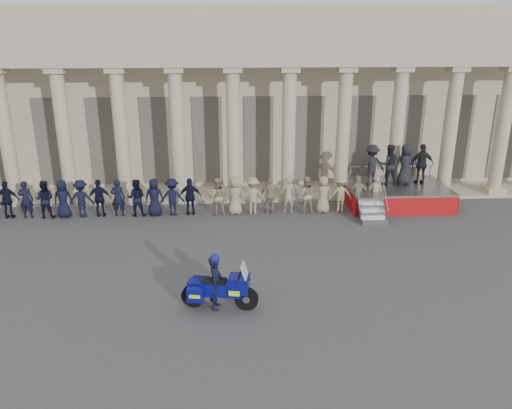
{
  "coord_description": "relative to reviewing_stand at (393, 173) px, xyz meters",
  "views": [
    {
      "loc": [
        1.04,
        -15.19,
        7.69
      ],
      "look_at": [
        2.05,
        2.56,
        1.6
      ],
      "focal_mm": 35.0,
      "sensor_mm": 36.0,
      "label": 1
    }
  ],
  "objects": [
    {
      "name": "officer_rank",
      "position": [
        -11.18,
        -0.93,
        -0.7
      ],
      "size": [
        21.03,
        0.64,
        1.69
      ],
      "color": "black",
      "rests_on": "ground"
    },
    {
      "name": "rider",
      "position": [
        -8.13,
        -9.07,
        -0.68
      ],
      "size": [
        0.49,
        0.66,
        1.74
      ],
      "rotation": [
        0.0,
        0.0,
        1.4
      ],
      "color": "black",
      "rests_on": "ground"
    },
    {
      "name": "building",
      "position": [
        -8.74,
        7.82,
        2.98
      ],
      "size": [
        40.0,
        12.5,
        9.0
      ],
      "color": "tan",
      "rests_on": "ground"
    },
    {
      "name": "ground",
      "position": [
        -8.74,
        -6.93,
        -1.55
      ],
      "size": [
        90.0,
        90.0,
        0.0
      ],
      "primitive_type": "plane",
      "color": "#3C3C3E",
      "rests_on": "ground"
    },
    {
      "name": "motorcycle",
      "position": [
        -8.01,
        -9.09,
        -0.91
      ],
      "size": [
        2.29,
        1.07,
        1.47
      ],
      "rotation": [
        0.0,
        0.0,
        -0.17
      ],
      "color": "black",
      "rests_on": "ground"
    },
    {
      "name": "reviewing_stand",
      "position": [
        0.0,
        0.0,
        0.0
      ],
      "size": [
        4.65,
        4.36,
        2.85
      ],
      "color": "gray",
      "rests_on": "ground"
    }
  ]
}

